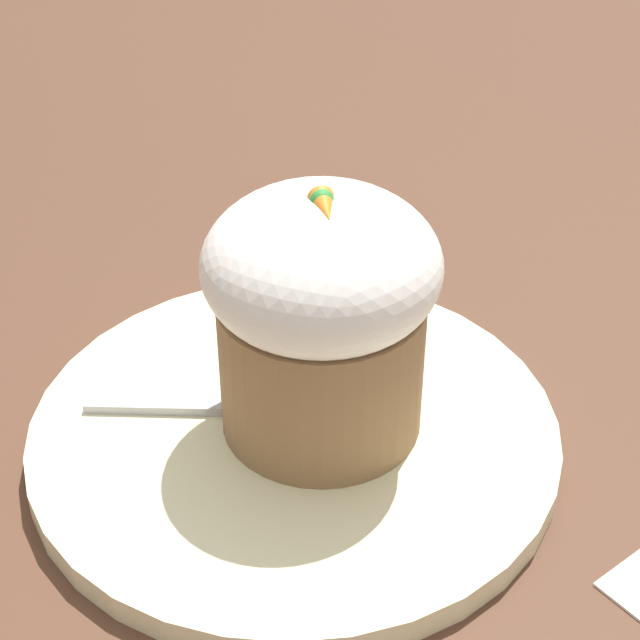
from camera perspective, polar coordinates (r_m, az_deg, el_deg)
ground_plane at (r=0.45m, az=-1.37°, el=-6.68°), size 4.00×4.00×0.00m
dessert_plate at (r=0.45m, az=-1.38°, el=-6.11°), size 0.22×0.22×0.01m
carrot_cake at (r=0.41m, az=0.00°, el=0.71°), size 0.09×0.09×0.11m
spoon at (r=0.45m, az=-2.60°, el=-4.53°), size 0.05×0.11×0.01m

